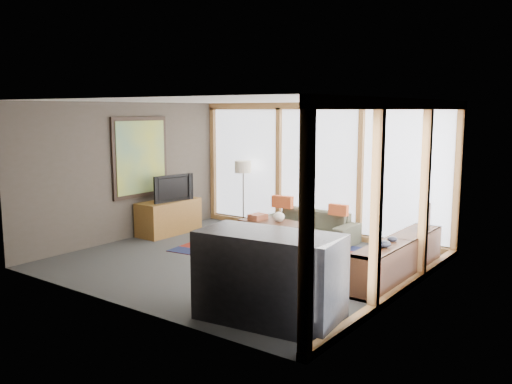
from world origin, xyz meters
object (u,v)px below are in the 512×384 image
Objects in this scene: coffee_table at (275,233)px; tv_console at (169,217)px; bar_counter at (269,277)px; bookshelf at (399,259)px; sofa at (308,225)px; television at (171,188)px; floor_lamp at (243,194)px.

coffee_table is 2.29m from tv_console.
coffee_table is 3.65m from bar_counter.
bar_counter is (-0.61, -2.43, 0.23)m from bookshelf.
tv_console is (-2.52, -1.21, 0.06)m from sofa.
sofa is 2.04× the size of television.
coffee_table is at bearing -109.57° from sofa.
floor_lamp is at bearing 59.74° from tv_console.
sofa is 1.41× the size of tv_console.
bar_counter is (3.43, -3.94, -0.17)m from floor_lamp.
floor_lamp is at bearing 123.74° from bar_counter.
bookshelf is at bearing -13.11° from coffee_table.
floor_lamp reaches higher than sofa.
bar_counter is (2.00, -3.04, 0.32)m from coffee_table.
television is at bearing -117.34° from floor_lamp.
bookshelf is 2.52m from bar_counter.
sofa is 1.46× the size of coffee_table.
television is (-0.72, -1.40, 0.23)m from floor_lamp.
coffee_table is 0.97× the size of tv_console.
sofa is 0.78× the size of bookshelf.
sofa is 2.80m from tv_console.
bar_counter reaches higher than tv_console.
coffee_table is at bearing -32.25° from floor_lamp.
floor_lamp reaches higher than bar_counter.
sofa is 2.68m from bookshelf.
coffee_table is at bearing 116.08° from bar_counter.
television reaches higher than sofa.
tv_console is at bearing 141.66° from bar_counter.
bookshelf is 4.85m from tv_console.
sofa is at bearing 25.56° from tv_console.
bar_counter reaches higher than coffee_table.
bookshelf is 1.44× the size of bar_counter.
bookshelf reaches higher than sofa.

